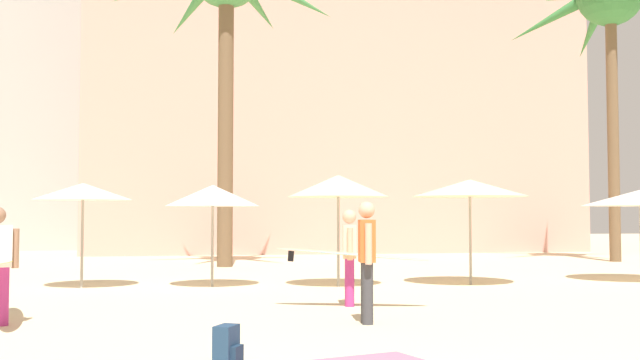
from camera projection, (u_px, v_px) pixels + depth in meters
hotel_pink at (325, 80)px, 37.05m from camera, size 21.99×10.89×16.73m
palm_tree_left at (609, 7)px, 26.46m from camera, size 7.35×7.24×10.66m
cafe_umbrella_0 at (213, 196)px, 16.60m from camera, size 2.08×2.08×2.25m
cafe_umbrella_2 at (640, 198)px, 18.10m from camera, size 2.75×2.75×2.19m
cafe_umbrella_3 at (470, 188)px, 17.15m from camera, size 2.63×2.63×2.40m
cafe_umbrella_4 at (83, 192)px, 16.35m from camera, size 2.12×2.12×2.28m
cafe_umbrella_7 at (338, 186)px, 16.66m from camera, size 2.26×2.26×2.47m
backpack at (227, 347)px, 7.65m from camera, size 0.33×0.35×0.42m
person_mid_center at (351, 254)px, 12.84m from camera, size 2.66×1.16×1.66m
person_far_left at (367, 256)px, 10.80m from camera, size 0.28×0.61×1.75m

